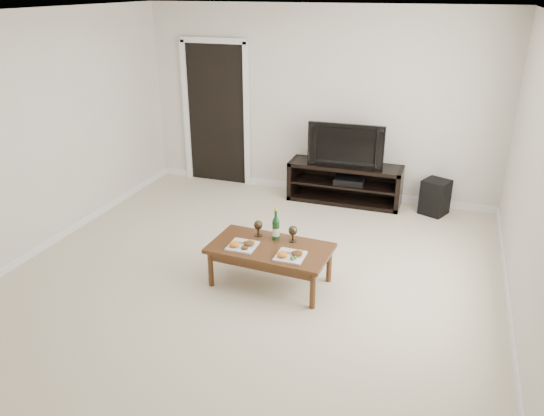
{
  "coord_description": "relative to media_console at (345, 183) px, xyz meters",
  "views": [
    {
      "loc": [
        1.77,
        -4.35,
        2.83
      ],
      "look_at": [
        0.13,
        0.39,
        0.7
      ],
      "focal_mm": 35.0,
      "sensor_mm": 36.0,
      "label": 1
    }
  ],
  "objects": [
    {
      "name": "media_console",
      "position": [
        0.0,
        0.0,
        0.0
      ],
      "size": [
        1.55,
        0.45,
        0.55
      ],
      "primitive_type": "cube",
      "color": "black",
      "rests_on": "ground"
    },
    {
      "name": "floor",
      "position": [
        -0.47,
        -2.5,
        -0.28
      ],
      "size": [
        5.5,
        5.5,
        0.0
      ],
      "primitive_type": "plane",
      "color": "beige",
      "rests_on": "ground"
    },
    {
      "name": "coffee_table",
      "position": [
        -0.25,
        -2.41,
        -0.07
      ],
      "size": [
        1.23,
        0.72,
        0.42
      ],
      "primitive_type": "cube",
      "rotation": [
        0.0,
        0.0,
        -0.06
      ],
      "color": "#523216",
      "rests_on": "ground"
    },
    {
      "name": "back_wall",
      "position": [
        -0.47,
        0.27,
        1.02
      ],
      "size": [
        5.0,
        0.04,
        2.6
      ],
      "primitive_type": "cube",
      "color": "beige",
      "rests_on": "ground"
    },
    {
      "name": "goblet_left",
      "position": [
        -0.45,
        -2.22,
        0.23
      ],
      "size": [
        0.09,
        0.09,
        0.17
      ],
      "primitive_type": null,
      "color": "#382E1E",
      "rests_on": "coffee_table"
    },
    {
      "name": "plate_left",
      "position": [
        -0.51,
        -2.51,
        0.18
      ],
      "size": [
        0.27,
        0.27,
        0.07
      ],
      "primitive_type": "cube",
      "color": "white",
      "rests_on": "coffee_table"
    },
    {
      "name": "plate_right",
      "position": [
        0.0,
        -2.56,
        0.18
      ],
      "size": [
        0.27,
        0.27,
        0.07
      ],
      "primitive_type": "cube",
      "color": "white",
      "rests_on": "coffee_table"
    },
    {
      "name": "subwoofer",
      "position": [
        1.22,
        -0.02,
        -0.04
      ],
      "size": [
        0.41,
        0.41,
        0.47
      ],
      "primitive_type": "cube",
      "rotation": [
        0.0,
        0.0,
        -0.41
      ],
      "color": "black",
      "rests_on": "ground"
    },
    {
      "name": "wine_bottle",
      "position": [
        -0.25,
        -2.24,
        0.32
      ],
      "size": [
        0.07,
        0.07,
        0.35
      ],
      "primitive_type": "cylinder",
      "color": "#103C16",
      "rests_on": "coffee_table"
    },
    {
      "name": "av_receiver",
      "position": [
        0.06,
        -0.01,
        0.05
      ],
      "size": [
        0.42,
        0.33,
        0.08
      ],
      "primitive_type": "cube",
      "rotation": [
        0.0,
        0.0,
        0.07
      ],
      "color": "black",
      "rests_on": "media_console"
    },
    {
      "name": "television",
      "position": [
        0.0,
        0.0,
        0.57
      ],
      "size": [
        1.03,
        0.17,
        0.59
      ],
      "primitive_type": "imported",
      "rotation": [
        0.0,
        0.0,
        0.04
      ],
      "color": "black",
      "rests_on": "media_console"
    },
    {
      "name": "doorway",
      "position": [
        -2.02,
        0.24,
        0.75
      ],
      "size": [
        0.9,
        0.02,
        2.05
      ],
      "primitive_type": "cube",
      "color": "black",
      "rests_on": "ground"
    },
    {
      "name": "ceiling",
      "position": [
        -0.47,
        -2.5,
        2.35
      ],
      "size": [
        5.0,
        5.5,
        0.04
      ],
      "primitive_type": "cube",
      "color": "white",
      "rests_on": "back_wall"
    },
    {
      "name": "goblet_right",
      "position": [
        -0.07,
        -2.23,
        0.23
      ],
      "size": [
        0.09,
        0.09,
        0.17
      ],
      "primitive_type": null,
      "color": "#382E1E",
      "rests_on": "coffee_table"
    }
  ]
}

